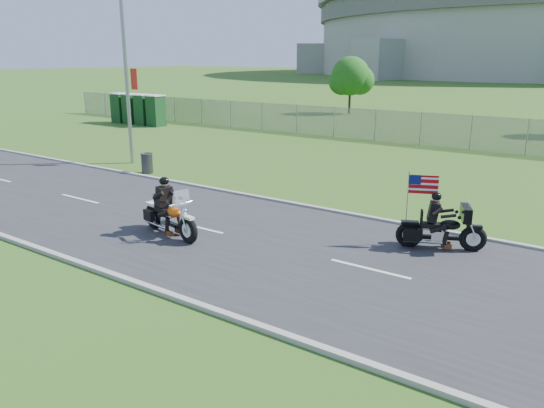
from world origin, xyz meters
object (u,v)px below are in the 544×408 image
Objects in this scene: porta_toilet_a at (156,111)px; motorcycle_lead at (169,218)px; porta_toilet_c at (132,109)px; motorcycle_follow at (441,230)px; porta_toilet_d at (120,108)px; porta_toilet_b at (144,110)px; trash_can at (147,164)px; streetlight at (128,48)px.

motorcycle_lead is at bearing -42.18° from porta_toilet_a.
porta_toilet_a and porta_toilet_c have the same top height.
porta_toilet_a reaches higher than motorcycle_lead.
motorcycle_follow is (26.96, -14.47, -0.58)m from porta_toilet_a.
porta_toilet_c is 1.00× the size of porta_toilet_d.
porta_toilet_b reaches higher than motorcycle_follow.
motorcycle_follow is (29.76, -14.47, -0.58)m from porta_toilet_c.
porta_toilet_b is 2.53× the size of trash_can.
porta_toilet_a is 1.40m from porta_toilet_b.
porta_toilet_c and porta_toilet_d have the same top height.
trash_can is (16.70, -12.25, -0.70)m from porta_toilet_d.
motorcycle_lead is 7.93m from motorcycle_follow.
porta_toilet_d is at bearing 180.00° from porta_toilet_a.
streetlight is 4.35× the size of porta_toilet_a.
porta_toilet_a and porta_toilet_d have the same top height.
streetlight is at bearing 155.23° from motorcycle_lead.
porta_toilet_c is 28.93m from motorcycle_lead.
porta_toilet_c reaches higher than motorcycle_follow.
motorcycle_lead is 9.33m from trash_can.
porta_toilet_d reaches higher than trash_can.
motorcycle_follow is (28.36, -14.47, -0.58)m from porta_toilet_b.
porta_toilet_d is 30.04m from motorcycle_lead.
trash_can is (13.90, -12.25, -0.70)m from porta_toilet_b.
motorcycle_follow is at bearing -28.22° from porta_toilet_a.
streetlight reaches higher than porta_toilet_d.
porta_toilet_a is 1.00× the size of porta_toilet_b.
motorcycle_lead is (22.65, -17.99, -0.58)m from porta_toilet_c.
motorcycle_follow reaches higher than motorcycle_lead.
motorcycle_follow reaches higher than trash_can.
porta_toilet_b is 1.00× the size of porta_toilet_d.
motorcycle_follow is 2.58× the size of trash_can.
motorcycle_follow is (7.11, 3.52, -0.00)m from motorcycle_lead.
porta_toilet_a is at bearing 0.00° from porta_toilet_b.
streetlight is 11.01× the size of trash_can.
porta_toilet_a is 2.53× the size of trash_can.
streetlight reaches higher than porta_toilet_a.
porta_toilet_a is (-10.02, 10.78, -4.49)m from streetlight.
porta_toilet_b is 2.80m from porta_toilet_d.
porta_toilet_b is 31.85m from motorcycle_follow.
streetlight is 4.26× the size of motorcycle_follow.
trash_can is (15.30, -12.25, -0.70)m from porta_toilet_c.
porta_toilet_d is (-14.22, 10.78, -4.49)m from streetlight.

